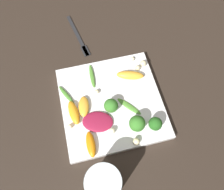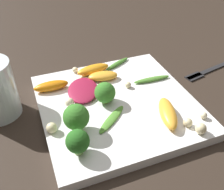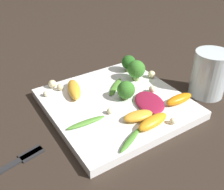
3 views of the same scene
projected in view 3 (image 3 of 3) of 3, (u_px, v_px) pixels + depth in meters
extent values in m
plane|color=#2D231C|center=(116.00, 107.00, 0.58)|extent=(2.40, 2.40, 0.00)
cube|color=white|center=(116.00, 104.00, 0.57)|extent=(0.28, 0.28, 0.02)
cylinder|color=silver|center=(209.00, 74.00, 0.59)|extent=(0.08, 0.08, 0.11)
cube|color=#262628|center=(31.00, 153.00, 0.46)|extent=(0.04, 0.03, 0.01)
ellipsoid|color=maroon|center=(149.00, 102.00, 0.55)|extent=(0.08, 0.10, 0.01)
ellipsoid|color=#FCAD33|center=(74.00, 89.00, 0.58)|extent=(0.05, 0.08, 0.02)
ellipsoid|color=orange|center=(179.00, 99.00, 0.55)|extent=(0.07, 0.02, 0.02)
ellipsoid|color=#FCAD33|center=(137.00, 116.00, 0.51)|extent=(0.07, 0.04, 0.02)
ellipsoid|color=orange|center=(153.00, 122.00, 0.49)|extent=(0.07, 0.03, 0.02)
cylinder|color=#7A9E51|center=(126.00, 96.00, 0.57)|extent=(0.01, 0.01, 0.01)
sphere|color=#387A28|center=(126.00, 90.00, 0.56)|extent=(0.04, 0.04, 0.04)
cylinder|color=#7A9E51|center=(136.00, 77.00, 0.64)|extent=(0.02, 0.02, 0.02)
sphere|color=#387A28|center=(136.00, 69.00, 0.62)|extent=(0.04, 0.04, 0.04)
cylinder|color=#84AD5B|center=(128.00, 68.00, 0.67)|extent=(0.01, 0.01, 0.02)
sphere|color=#26601E|center=(129.00, 62.00, 0.66)|extent=(0.04, 0.04, 0.04)
ellipsoid|color=#518E33|center=(115.00, 86.00, 0.61)|extent=(0.07, 0.06, 0.00)
ellipsoid|color=#518E33|center=(86.00, 122.00, 0.50)|extent=(0.08, 0.02, 0.01)
ellipsoid|color=#47842D|center=(130.00, 140.00, 0.46)|extent=(0.07, 0.04, 0.01)
sphere|color=beige|center=(152.00, 74.00, 0.64)|extent=(0.02, 0.02, 0.02)
sphere|color=beige|center=(60.00, 87.00, 0.60)|extent=(0.02, 0.02, 0.02)
sphere|color=beige|center=(46.00, 94.00, 0.58)|extent=(0.01, 0.01, 0.01)
sphere|color=beige|center=(52.00, 84.00, 0.61)|extent=(0.02, 0.02, 0.02)
sphere|color=beige|center=(152.00, 89.00, 0.59)|extent=(0.02, 0.02, 0.02)
sphere|color=beige|center=(110.00, 111.00, 0.52)|extent=(0.01, 0.01, 0.01)
sphere|color=beige|center=(173.00, 121.00, 0.50)|extent=(0.01, 0.01, 0.01)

